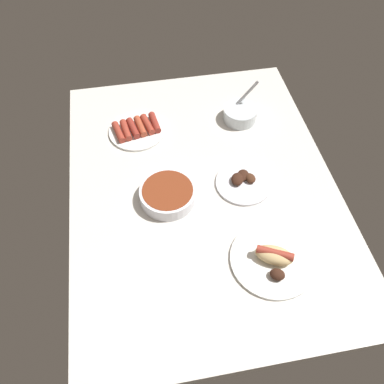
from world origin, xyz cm
name	(u,v)px	position (x,y,z in cm)	size (l,w,h in cm)	color
ground_plane	(203,189)	(0.00, 0.00, -1.50)	(120.00, 90.00, 3.00)	silver
plate_grilled_meat	(243,182)	(-1.31, -13.67, 0.94)	(19.09, 19.09, 3.58)	white
bowl_chili	(168,194)	(-3.23, 12.58, 2.64)	(18.58, 18.58, 4.82)	white
plate_sausages	(137,129)	(30.39, 19.63, 1.32)	(21.45, 21.45, 3.58)	white
bowl_coleslaw	(240,113)	(30.28, -20.55, 2.94)	(13.03, 13.18, 15.17)	silver
plate_hotdog_assembled	(274,258)	(-31.69, -14.87, 1.57)	(25.67, 25.67, 5.61)	white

